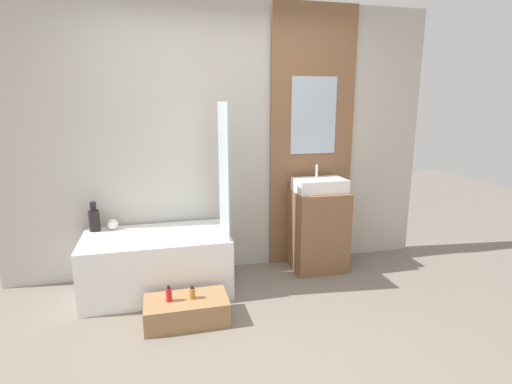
% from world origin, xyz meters
% --- Properties ---
extents(ground_plane, '(12.00, 12.00, 0.00)m').
position_xyz_m(ground_plane, '(0.00, 0.00, 0.00)').
color(ground_plane, slate).
extents(wall_tiled_back, '(4.20, 0.06, 2.60)m').
position_xyz_m(wall_tiled_back, '(0.00, 1.58, 1.30)').
color(wall_tiled_back, '#B7B2A8').
rests_on(wall_tiled_back, ground_plane).
extents(wall_wood_accent, '(0.88, 0.04, 2.60)m').
position_xyz_m(wall_wood_accent, '(0.89, 1.53, 1.31)').
color(wall_wood_accent, brown).
rests_on(wall_wood_accent, ground_plane).
extents(bathtub, '(1.27, 0.70, 0.53)m').
position_xyz_m(bathtub, '(-0.70, 1.18, 0.27)').
color(bathtub, white).
rests_on(bathtub, ground_plane).
extents(glass_shower_screen, '(0.01, 0.49, 1.15)m').
position_xyz_m(glass_shower_screen, '(-0.10, 1.09, 1.10)').
color(glass_shower_screen, silver).
rests_on(glass_shower_screen, bathtub).
extents(wooden_step_bench, '(0.64, 0.35, 0.19)m').
position_xyz_m(wooden_step_bench, '(-0.50, 0.58, 0.09)').
color(wooden_step_bench, '#997047').
rests_on(wooden_step_bench, ground_plane).
extents(vanity_cabinet, '(0.52, 0.43, 0.81)m').
position_xyz_m(vanity_cabinet, '(0.89, 1.29, 0.40)').
color(vanity_cabinet, brown).
rests_on(vanity_cabinet, ground_plane).
extents(sink, '(0.50, 0.32, 0.25)m').
position_xyz_m(sink, '(0.89, 1.29, 0.87)').
color(sink, white).
rests_on(sink, vanity_cabinet).
extents(vase_tall_dark, '(0.10, 0.10, 0.27)m').
position_xyz_m(vase_tall_dark, '(-1.24, 1.43, 0.64)').
color(vase_tall_dark, black).
rests_on(vase_tall_dark, bathtub).
extents(vase_round_light, '(0.10, 0.10, 0.10)m').
position_xyz_m(vase_round_light, '(-1.08, 1.43, 0.58)').
color(vase_round_light, silver).
rests_on(vase_round_light, bathtub).
extents(bottle_soap_primary, '(0.05, 0.05, 0.13)m').
position_xyz_m(bottle_soap_primary, '(-0.63, 0.58, 0.25)').
color(bottle_soap_primary, red).
rests_on(bottle_soap_primary, wooden_step_bench).
extents(bottle_soap_secondary, '(0.05, 0.05, 0.10)m').
position_xyz_m(bottle_soap_secondary, '(-0.45, 0.58, 0.24)').
color(bottle_soap_secondary, '#B2752D').
rests_on(bottle_soap_secondary, wooden_step_bench).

